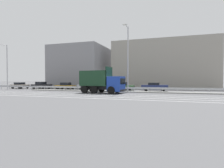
# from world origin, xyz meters

# --- Properties ---
(ground_plane) EXTENTS (320.00, 320.00, 0.00)m
(ground_plane) POSITION_xyz_m (0.00, 0.00, 0.00)
(ground_plane) COLOR #565659
(lane_strip_0) EXTENTS (59.96, 0.16, 0.01)m
(lane_strip_0) POSITION_xyz_m (-2.00, -1.70, 0.00)
(lane_strip_0) COLOR silver
(lane_strip_0) RESTS_ON ground_plane
(lane_strip_1) EXTENTS (59.96, 0.16, 0.01)m
(lane_strip_1) POSITION_xyz_m (-2.00, -3.55, 0.00)
(lane_strip_1) COLOR silver
(lane_strip_1) RESTS_ON ground_plane
(lane_strip_2) EXTENTS (59.96, 0.16, 0.01)m
(lane_strip_2) POSITION_xyz_m (-2.00, -5.25, 0.00)
(lane_strip_2) COLOR silver
(lane_strip_2) RESTS_ON ground_plane
(lane_strip_3) EXTENTS (59.96, 0.16, 0.01)m
(lane_strip_3) POSITION_xyz_m (-2.00, -7.00, 0.00)
(lane_strip_3) COLOR silver
(lane_strip_3) RESTS_ON ground_plane
(median_island) EXTENTS (32.98, 1.10, 0.18)m
(median_island) POSITION_xyz_m (0.00, 2.68, 0.09)
(median_island) COLOR gray
(median_island) RESTS_ON ground_plane
(median_guardrail) EXTENTS (59.96, 0.09, 0.78)m
(median_guardrail) POSITION_xyz_m (-0.00, 3.57, 0.57)
(median_guardrail) COLOR #9EA0A5
(median_guardrail) RESTS_ON ground_plane
(dump_truck) EXTENTS (6.64, 3.08, 3.77)m
(dump_truck) POSITION_xyz_m (-1.23, 0.04, 1.29)
(dump_truck) COLOR #19389E
(dump_truck) RESTS_ON ground_plane
(median_road_sign) EXTENTS (0.70, 0.16, 2.40)m
(median_road_sign) POSITION_xyz_m (-4.98, 2.68, 1.25)
(median_road_sign) COLOR white
(median_road_sign) RESTS_ON ground_plane
(street_lamp_0) EXTENTS (0.72, 1.93, 8.67)m
(street_lamp_0) POSITION_xyz_m (-22.68, 2.41, 4.78)
(street_lamp_0) COLOR #ADADB2
(street_lamp_0) RESTS_ON ground_plane
(street_lamp_1) EXTENTS (0.70, 2.09, 10.01)m
(street_lamp_1) POSITION_xyz_m (1.31, 2.49, 5.48)
(street_lamp_1) COLOR #ADADB2
(street_lamp_1) RESTS_ON ground_plane
(parked_car_0) EXTENTS (3.99, 2.05, 1.35)m
(parked_car_0) POSITION_xyz_m (-23.48, 6.36, 0.69)
(parked_car_0) COLOR gray
(parked_car_0) RESTS_ON ground_plane
(parked_car_1) EXTENTS (4.22, 1.96, 1.49)m
(parked_car_1) POSITION_xyz_m (-18.28, 6.86, 0.75)
(parked_car_1) COLOR black
(parked_car_1) RESTS_ON ground_plane
(parked_car_2) EXTENTS (3.89, 2.08, 1.37)m
(parked_car_2) POSITION_xyz_m (-12.52, 6.98, 0.69)
(parked_car_2) COLOR #B27A14
(parked_car_2) RESTS_ON ground_plane
(parked_car_3) EXTENTS (4.12, 2.00, 1.48)m
(parked_car_3) POSITION_xyz_m (-7.37, 6.98, 0.75)
(parked_car_3) COLOR #A3A3A8
(parked_car_3) RESTS_ON ground_plane
(parked_car_4) EXTENTS (4.95, 2.23, 1.52)m
(parked_car_4) POSITION_xyz_m (-0.90, 6.85, 0.76)
(parked_car_4) COLOR #335B33
(parked_car_4) RESTS_ON ground_plane
(parked_car_5) EXTENTS (4.44, 2.04, 1.43)m
(parked_car_5) POSITION_xyz_m (5.00, 6.69, 0.74)
(parked_car_5) COLOR navy
(parked_car_5) RESTS_ON ground_plane
(background_building_0) EXTENTS (12.86, 11.78, 10.33)m
(background_building_0) POSITION_xyz_m (-14.56, 17.34, 5.17)
(background_building_0) COLOR gray
(background_building_0) RESTS_ON ground_plane
(background_building_1) EXTENTS (22.67, 11.62, 10.83)m
(background_building_1) POSITION_xyz_m (5.97, 20.52, 5.41)
(background_building_1) COLOR gray
(background_building_1) RESTS_ON ground_plane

